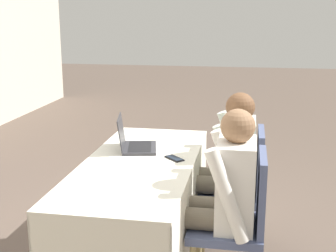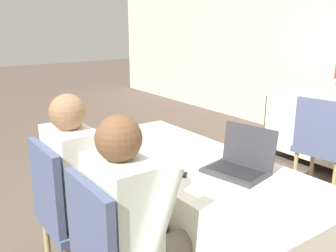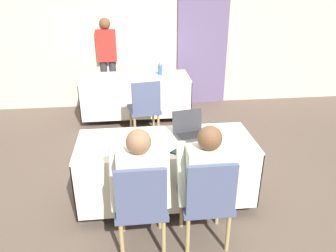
{
  "view_description": "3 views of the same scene",
  "coord_description": "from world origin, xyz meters",
  "px_view_note": "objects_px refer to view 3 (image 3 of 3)",
  "views": [
    {
      "loc": [
        -2.89,
        -0.7,
        1.69
      ],
      "look_at": [
        0.0,
        -0.19,
        0.98
      ],
      "focal_mm": 50.0,
      "sensor_mm": 36.0,
      "label": 1
    },
    {
      "loc": [
        1.59,
        -1.34,
        1.53
      ],
      "look_at": [
        0.0,
        -0.19,
        0.98
      ],
      "focal_mm": 40.0,
      "sensor_mm": 36.0,
      "label": 2
    },
    {
      "loc": [
        -0.31,
        -2.89,
        2.21
      ],
      "look_at": [
        0.0,
        -0.19,
        0.98
      ],
      "focal_mm": 35.0,
      "sensor_mm": 36.0,
      "label": 3
    }
  ],
  "objects_px": {
    "laptop": "(190,131)",
    "person_checkered_shirt": "(140,180)",
    "cell_phone": "(177,151)",
    "chair_near_right": "(207,199)",
    "chair_far_spare": "(145,107)",
    "person_red_shirt": "(107,57)",
    "chair_near_left": "(141,203)",
    "person_white_shirt": "(205,176)",
    "water_bottle": "(160,68)"
  },
  "relations": [
    {
      "from": "laptop",
      "to": "person_checkered_shirt",
      "type": "distance_m",
      "value": 0.87
    },
    {
      "from": "water_bottle",
      "to": "chair_far_spare",
      "type": "xyz_separation_m",
      "value": [
        -0.31,
        -0.88,
        -0.33
      ]
    },
    {
      "from": "chair_far_spare",
      "to": "person_checkered_shirt",
      "type": "bearing_deg",
      "value": 77.25
    },
    {
      "from": "cell_phone",
      "to": "chair_near_right",
      "type": "height_order",
      "value": "chair_near_right"
    },
    {
      "from": "person_checkered_shirt",
      "to": "chair_near_right",
      "type": "bearing_deg",
      "value": 169.55
    },
    {
      "from": "chair_near_left",
      "to": "person_white_shirt",
      "type": "bearing_deg",
      "value": -169.55
    },
    {
      "from": "laptop",
      "to": "chair_near_right",
      "type": "distance_m",
      "value": 0.82
    },
    {
      "from": "laptop",
      "to": "chair_near_right",
      "type": "height_order",
      "value": "laptop"
    },
    {
      "from": "chair_near_left",
      "to": "person_checkered_shirt",
      "type": "distance_m",
      "value": 0.19
    },
    {
      "from": "person_white_shirt",
      "to": "cell_phone",
      "type": "bearing_deg",
      "value": -60.83
    },
    {
      "from": "chair_near_right",
      "to": "person_checkered_shirt",
      "type": "bearing_deg",
      "value": -10.45
    },
    {
      "from": "laptop",
      "to": "person_red_shirt",
      "type": "xyz_separation_m",
      "value": [
        -0.99,
        2.93,
        0.14
      ]
    },
    {
      "from": "chair_near_right",
      "to": "person_red_shirt",
      "type": "distance_m",
      "value": 3.86
    },
    {
      "from": "cell_phone",
      "to": "person_white_shirt",
      "type": "relative_size",
      "value": 0.13
    },
    {
      "from": "chair_near_right",
      "to": "person_red_shirt",
      "type": "relative_size",
      "value": 0.57
    },
    {
      "from": "water_bottle",
      "to": "person_red_shirt",
      "type": "relative_size",
      "value": 0.15
    },
    {
      "from": "cell_phone",
      "to": "chair_near_left",
      "type": "height_order",
      "value": "chair_near_left"
    },
    {
      "from": "chair_near_left",
      "to": "water_bottle",
      "type": "bearing_deg",
      "value": -98.16
    },
    {
      "from": "laptop",
      "to": "chair_near_left",
      "type": "distance_m",
      "value": 0.98
    },
    {
      "from": "chair_far_spare",
      "to": "person_checkered_shirt",
      "type": "xyz_separation_m",
      "value": [
        -0.14,
        -2.14,
        0.16
      ]
    },
    {
      "from": "chair_near_left",
      "to": "chair_near_right",
      "type": "distance_m",
      "value": 0.56
    },
    {
      "from": "cell_phone",
      "to": "person_checkered_shirt",
      "type": "distance_m",
      "value": 0.51
    },
    {
      "from": "chair_near_right",
      "to": "chair_far_spare",
      "type": "distance_m",
      "value": 2.28
    },
    {
      "from": "chair_near_left",
      "to": "person_red_shirt",
      "type": "distance_m",
      "value": 3.75
    },
    {
      "from": "cell_phone",
      "to": "person_red_shirt",
      "type": "distance_m",
      "value": 3.36
    },
    {
      "from": "water_bottle",
      "to": "chair_near_right",
      "type": "height_order",
      "value": "water_bottle"
    },
    {
      "from": "laptop",
      "to": "chair_near_left",
      "type": "relative_size",
      "value": 0.41
    },
    {
      "from": "laptop",
      "to": "chair_far_spare",
      "type": "relative_size",
      "value": 0.41
    },
    {
      "from": "person_checkered_shirt",
      "to": "person_white_shirt",
      "type": "bearing_deg",
      "value": -180.0
    },
    {
      "from": "laptop",
      "to": "person_white_shirt",
      "type": "bearing_deg",
      "value": -100.23
    },
    {
      "from": "chair_near_left",
      "to": "chair_far_spare",
      "type": "height_order",
      "value": "same"
    },
    {
      "from": "chair_far_spare",
      "to": "person_red_shirt",
      "type": "relative_size",
      "value": 0.57
    },
    {
      "from": "laptop",
      "to": "person_checkered_shirt",
      "type": "height_order",
      "value": "person_checkered_shirt"
    },
    {
      "from": "laptop",
      "to": "chair_far_spare",
      "type": "bearing_deg",
      "value": 93.7
    },
    {
      "from": "laptop",
      "to": "person_red_shirt",
      "type": "relative_size",
      "value": 0.23
    },
    {
      "from": "person_checkered_shirt",
      "to": "person_white_shirt",
      "type": "distance_m",
      "value": 0.56
    },
    {
      "from": "cell_phone",
      "to": "chair_near_right",
      "type": "relative_size",
      "value": 0.17
    },
    {
      "from": "cell_phone",
      "to": "chair_near_right",
      "type": "xyz_separation_m",
      "value": [
        0.19,
        -0.45,
        -0.23
      ]
    },
    {
      "from": "chair_far_spare",
      "to": "person_red_shirt",
      "type": "bearing_deg",
      "value": -77.07
    },
    {
      "from": "laptop",
      "to": "cell_phone",
      "type": "distance_m",
      "value": 0.37
    },
    {
      "from": "chair_near_left",
      "to": "person_white_shirt",
      "type": "height_order",
      "value": "person_white_shirt"
    },
    {
      "from": "chair_far_spare",
      "to": "person_white_shirt",
      "type": "distance_m",
      "value": 2.19
    },
    {
      "from": "laptop",
      "to": "water_bottle",
      "type": "distance_m",
      "value": 2.36
    },
    {
      "from": "water_bottle",
      "to": "person_checkered_shirt",
      "type": "distance_m",
      "value": 3.06
    },
    {
      "from": "person_white_shirt",
      "to": "person_red_shirt",
      "type": "distance_m",
      "value": 3.74
    },
    {
      "from": "chair_far_spare",
      "to": "person_red_shirt",
      "type": "distance_m",
      "value": 1.63
    },
    {
      "from": "water_bottle",
      "to": "chair_far_spare",
      "type": "bearing_deg",
      "value": -109.2
    },
    {
      "from": "chair_far_spare",
      "to": "person_white_shirt",
      "type": "bearing_deg",
      "value": 92.07
    },
    {
      "from": "person_white_shirt",
      "to": "person_checkered_shirt",
      "type": "bearing_deg",
      "value": 0.0
    },
    {
      "from": "cell_phone",
      "to": "chair_near_left",
      "type": "xyz_separation_m",
      "value": [
        -0.37,
        -0.45,
        -0.23
      ]
    }
  ]
}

